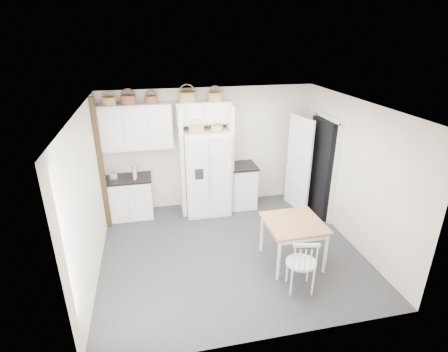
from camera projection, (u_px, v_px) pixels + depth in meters
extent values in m
plane|color=#252527|center=(231.00, 250.00, 6.29)|extent=(4.50, 4.50, 0.00)
plane|color=white|center=(232.00, 107.00, 5.29)|extent=(4.50, 4.50, 0.00)
plane|color=beige|center=(210.00, 148.00, 7.59)|extent=(4.50, 0.00, 4.50)
plane|color=beige|center=(89.00, 198.00, 5.35)|extent=(0.00, 4.00, 4.00)
plane|color=beige|center=(354.00, 174.00, 6.23)|extent=(0.00, 4.00, 4.00)
cube|color=white|center=(207.00, 173.00, 7.36)|extent=(0.92, 0.74, 1.78)
cube|color=white|center=(130.00, 198.00, 7.31)|extent=(0.91, 0.58, 0.84)
cube|color=white|center=(242.00, 186.00, 7.78)|extent=(0.53, 0.63, 0.92)
cube|color=#985E3E|center=(292.00, 242.00, 5.87)|extent=(0.94, 0.94, 0.77)
cube|color=white|center=(301.00, 263.00, 5.20)|extent=(0.53, 0.50, 0.94)
cube|color=black|center=(128.00, 179.00, 7.14)|extent=(0.95, 0.61, 0.04)
cube|color=black|center=(243.00, 166.00, 7.59)|extent=(0.57, 0.67, 0.04)
cube|color=silver|center=(112.00, 177.00, 6.97)|extent=(0.24, 0.15, 0.16)
cube|color=maroon|center=(133.00, 173.00, 7.04)|extent=(0.03, 0.16, 0.24)
cube|color=beige|center=(135.00, 173.00, 7.05)|extent=(0.06, 0.17, 0.26)
cylinder|color=brown|center=(109.00, 101.00, 6.62)|extent=(0.26, 0.26, 0.15)
cylinder|color=#572F21|center=(128.00, 100.00, 6.69)|extent=(0.29, 0.29, 0.17)
cylinder|color=#572F21|center=(151.00, 100.00, 6.78)|extent=(0.25, 0.25, 0.14)
cylinder|color=brown|center=(187.00, 97.00, 6.90)|extent=(0.35, 0.35, 0.20)
cylinder|color=brown|center=(215.00, 97.00, 7.02)|extent=(0.30, 0.30, 0.17)
cylinder|color=brown|center=(197.00, 130.00, 6.86)|extent=(0.30, 0.30, 0.16)
cylinder|color=brown|center=(217.00, 129.00, 6.95)|extent=(0.22, 0.22, 0.12)
cube|color=white|center=(136.00, 127.00, 6.91)|extent=(1.40, 0.34, 0.90)
cube|color=white|center=(204.00, 112.00, 7.09)|extent=(1.12, 0.34, 0.45)
cube|color=white|center=(181.00, 161.00, 7.25)|extent=(0.08, 0.60, 2.30)
cube|color=white|center=(229.00, 158.00, 7.45)|extent=(0.08, 0.60, 2.30)
cube|color=black|center=(101.00, 166.00, 6.58)|extent=(0.09, 0.09, 2.60)
cube|color=black|center=(321.00, 169.00, 7.22)|extent=(0.18, 0.85, 2.05)
cube|color=white|center=(299.00, 164.00, 7.45)|extent=(0.21, 0.79, 2.05)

